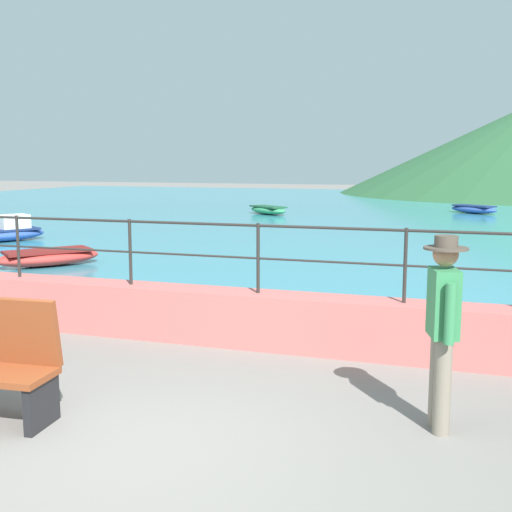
# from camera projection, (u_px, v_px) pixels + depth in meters

# --- Properties ---
(ground_plane) EXTENTS (120.00, 120.00, 0.00)m
(ground_plane) POSITION_uv_depth(u_px,v_px,m) (139.00, 449.00, 5.34)
(ground_plane) COLOR slate
(promenade_wall) EXTENTS (20.00, 0.56, 0.70)m
(promenade_wall) POSITION_uv_depth(u_px,v_px,m) (258.00, 319.00, 8.30)
(promenade_wall) COLOR #BC605B
(promenade_wall) RESTS_ON ground
(railing) EXTENTS (18.44, 0.04, 0.90)m
(railing) POSITION_uv_depth(u_px,v_px,m) (258.00, 245.00, 8.15)
(railing) COLOR #282623
(railing) RESTS_ON promenade_wall
(lake_water) EXTENTS (64.00, 44.32, 0.06)m
(lake_water) POSITION_uv_depth(u_px,v_px,m) (410.00, 212.00, 29.60)
(lake_water) COLOR teal
(lake_water) RESTS_ON ground
(person_walking) EXTENTS (0.38, 0.55, 1.75)m
(person_walking) POSITION_uv_depth(u_px,v_px,m) (443.00, 323.00, 5.59)
(person_walking) COLOR slate
(person_walking) RESTS_ON ground
(boat_0) EXTENTS (2.38, 2.10, 0.36)m
(boat_0) POSITION_uv_depth(u_px,v_px,m) (474.00, 209.00, 28.64)
(boat_0) COLOR #2D4C9E
(boat_0) RESTS_ON lake_water
(boat_4) EXTENTS (1.91, 2.45, 0.76)m
(boat_4) POSITION_uv_depth(u_px,v_px,m) (7.00, 232.00, 18.72)
(boat_4) COLOR #2D4C9E
(boat_4) RESTS_ON lake_water
(boat_5) EXTENTS (2.13, 2.36, 0.36)m
(boat_5) POSITION_uv_depth(u_px,v_px,m) (48.00, 257.00, 14.32)
(boat_5) COLOR red
(boat_5) RESTS_ON lake_water
(boat_6) EXTENTS (2.37, 2.12, 0.36)m
(boat_6) POSITION_uv_depth(u_px,v_px,m) (268.00, 210.00, 28.16)
(boat_6) COLOR #338C59
(boat_6) RESTS_ON lake_water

